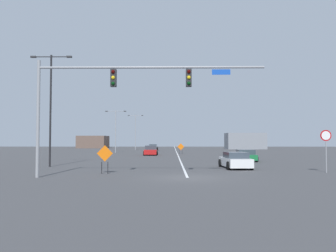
{
  "coord_description": "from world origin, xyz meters",
  "views": [
    {
      "loc": [
        -0.94,
        -20.6,
        2.21
      ],
      "look_at": [
        -1.37,
        20.27,
        3.92
      ],
      "focal_mm": 37.02,
      "sensor_mm": 36.0,
      "label": 1
    }
  ],
  "objects_px": {
    "construction_sign_median_near": "(181,147)",
    "car_black_far": "(153,148)",
    "street_lamp_near_right": "(51,101)",
    "street_lamp_mid_left": "(135,129)",
    "construction_sign_left_shoulder": "(105,155)",
    "car_red_distant": "(151,151)",
    "street_lamp_near_left": "(116,127)",
    "traffic_signal_assembly": "(114,88)",
    "stop_sign": "(326,143)",
    "car_green_near": "(245,155)",
    "car_white_passing": "(235,161)"
  },
  "relations": [
    {
      "from": "street_lamp_mid_left",
      "to": "street_lamp_near_left",
      "type": "bearing_deg",
      "value": -94.3
    },
    {
      "from": "street_lamp_near_right",
      "to": "street_lamp_mid_left",
      "type": "bearing_deg",
      "value": 88.29
    },
    {
      "from": "construction_sign_median_near",
      "to": "car_white_passing",
      "type": "relative_size",
      "value": 0.38
    },
    {
      "from": "traffic_signal_assembly",
      "to": "stop_sign",
      "type": "xyz_separation_m",
      "value": [
        14.03,
        3.29,
        -3.3
      ]
    },
    {
      "from": "construction_sign_median_near",
      "to": "traffic_signal_assembly",
      "type": "bearing_deg",
      "value": -97.69
    },
    {
      "from": "construction_sign_left_shoulder",
      "to": "car_black_far",
      "type": "bearing_deg",
      "value": 89.63
    },
    {
      "from": "traffic_signal_assembly",
      "to": "car_white_passing",
      "type": "xyz_separation_m",
      "value": [
        8.49,
        7.06,
        -4.74
      ]
    },
    {
      "from": "traffic_signal_assembly",
      "to": "construction_sign_left_shoulder",
      "type": "distance_m",
      "value": 4.92
    },
    {
      "from": "construction_sign_left_shoulder",
      "to": "construction_sign_median_near",
      "type": "bearing_deg",
      "value": 80.09
    },
    {
      "from": "stop_sign",
      "to": "street_lamp_mid_left",
      "type": "bearing_deg",
      "value": 108.22
    },
    {
      "from": "stop_sign",
      "to": "street_lamp_mid_left",
      "type": "relative_size",
      "value": 0.35
    },
    {
      "from": "traffic_signal_assembly",
      "to": "car_white_passing",
      "type": "height_order",
      "value": "traffic_signal_assembly"
    },
    {
      "from": "street_lamp_near_left",
      "to": "construction_sign_median_near",
      "type": "height_order",
      "value": "street_lamp_near_left"
    },
    {
      "from": "traffic_signal_assembly",
      "to": "street_lamp_near_right",
      "type": "distance_m",
      "value": 10.84
    },
    {
      "from": "construction_sign_median_near",
      "to": "construction_sign_left_shoulder",
      "type": "bearing_deg",
      "value": -99.91
    },
    {
      "from": "street_lamp_near_right",
      "to": "construction_sign_median_near",
      "type": "distance_m",
      "value": 30.82
    },
    {
      "from": "car_red_distant",
      "to": "car_white_passing",
      "type": "bearing_deg",
      "value": -71.49
    },
    {
      "from": "street_lamp_near_right",
      "to": "car_green_near",
      "type": "relative_size",
      "value": 2.15
    },
    {
      "from": "car_green_near",
      "to": "car_black_far",
      "type": "xyz_separation_m",
      "value": [
        -11.99,
        39.51,
        0.04
      ]
    },
    {
      "from": "car_white_passing",
      "to": "construction_sign_left_shoulder",
      "type": "bearing_deg",
      "value": -154.08
    },
    {
      "from": "car_red_distant",
      "to": "car_white_passing",
      "type": "xyz_separation_m",
      "value": [
        8.2,
        -24.51,
        -0.04
      ]
    },
    {
      "from": "street_lamp_near_left",
      "to": "car_green_near",
      "type": "relative_size",
      "value": 1.74
    },
    {
      "from": "street_lamp_mid_left",
      "to": "car_white_passing",
      "type": "relative_size",
      "value": 1.82
    },
    {
      "from": "street_lamp_near_right",
      "to": "construction_sign_left_shoulder",
      "type": "distance_m",
      "value": 9.37
    },
    {
      "from": "construction_sign_left_shoulder",
      "to": "car_red_distant",
      "type": "relative_size",
      "value": 0.43
    },
    {
      "from": "street_lamp_near_right",
      "to": "car_white_passing",
      "type": "bearing_deg",
      "value": -5.09
    },
    {
      "from": "car_green_near",
      "to": "construction_sign_median_near",
      "type": "bearing_deg",
      "value": 107.75
    },
    {
      "from": "stop_sign",
      "to": "construction_sign_median_near",
      "type": "relative_size",
      "value": 1.69
    },
    {
      "from": "street_lamp_near_right",
      "to": "street_lamp_mid_left",
      "type": "height_order",
      "value": "street_lamp_near_right"
    },
    {
      "from": "car_black_far",
      "to": "car_white_passing",
      "type": "xyz_separation_m",
      "value": [
        9.17,
        -49.1,
        -0.02
      ]
    },
    {
      "from": "traffic_signal_assembly",
      "to": "stop_sign",
      "type": "distance_m",
      "value": 14.78
    },
    {
      "from": "street_lamp_mid_left",
      "to": "car_white_passing",
      "type": "height_order",
      "value": "street_lamp_mid_left"
    },
    {
      "from": "street_lamp_near_left",
      "to": "car_red_distant",
      "type": "height_order",
      "value": "street_lamp_near_left"
    },
    {
      "from": "stop_sign",
      "to": "car_green_near",
      "type": "relative_size",
      "value": 0.67
    },
    {
      "from": "traffic_signal_assembly",
      "to": "car_green_near",
      "type": "distance_m",
      "value": 20.69
    },
    {
      "from": "stop_sign",
      "to": "car_black_far",
      "type": "bearing_deg",
      "value": 105.54
    },
    {
      "from": "stop_sign",
      "to": "street_lamp_near_left",
      "type": "height_order",
      "value": "street_lamp_near_left"
    },
    {
      "from": "traffic_signal_assembly",
      "to": "stop_sign",
      "type": "bearing_deg",
      "value": 13.19
    },
    {
      "from": "construction_sign_left_shoulder",
      "to": "car_green_near",
      "type": "distance_m",
      "value": 18.83
    },
    {
      "from": "car_black_far",
      "to": "stop_sign",
      "type": "bearing_deg",
      "value": -74.46
    },
    {
      "from": "stop_sign",
      "to": "street_lamp_near_right",
      "type": "relative_size",
      "value": 0.31
    },
    {
      "from": "traffic_signal_assembly",
      "to": "construction_sign_median_near",
      "type": "height_order",
      "value": "traffic_signal_assembly"
    },
    {
      "from": "construction_sign_left_shoulder",
      "to": "car_white_passing",
      "type": "xyz_separation_m",
      "value": [
        9.51,
        4.62,
        -0.6
      ]
    },
    {
      "from": "car_red_distant",
      "to": "street_lamp_near_left",
      "type": "bearing_deg",
      "value": 124.3
    },
    {
      "from": "street_lamp_near_left",
      "to": "construction_sign_left_shoulder",
      "type": "xyz_separation_m",
      "value": [
        5.7,
        -39.4,
        -3.37
      ]
    },
    {
      "from": "construction_sign_median_near",
      "to": "car_white_passing",
      "type": "xyz_separation_m",
      "value": [
        3.55,
        -29.51,
        -0.47
      ]
    },
    {
      "from": "construction_sign_median_near",
      "to": "car_black_far",
      "type": "relative_size",
      "value": 0.43
    },
    {
      "from": "traffic_signal_assembly",
      "to": "street_lamp_near_left",
      "type": "relative_size",
      "value": 1.78
    },
    {
      "from": "traffic_signal_assembly",
      "to": "car_black_far",
      "type": "distance_m",
      "value": 56.37
    },
    {
      "from": "street_lamp_near_right",
      "to": "street_lamp_near_left",
      "type": "bearing_deg",
      "value": 89.84
    }
  ]
}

